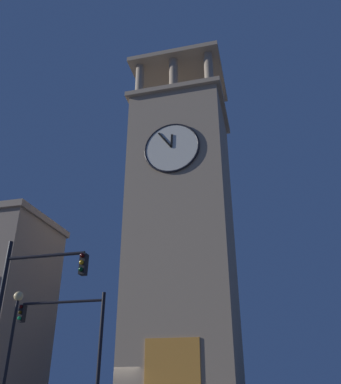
# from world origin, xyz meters

# --- Properties ---
(clocktower) EXTENTS (7.54, 7.24, 28.33)m
(clocktower) POSITION_xyz_m (-3.16, -2.95, 11.70)
(clocktower) COLOR gray
(clocktower) RESTS_ON ground_plane
(traffic_signal_mid) EXTENTS (3.30, 0.41, 6.48)m
(traffic_signal_mid) POSITION_xyz_m (-0.47, 11.28, 4.15)
(traffic_signal_mid) COLOR black
(traffic_signal_mid) RESTS_ON ground_plane
(traffic_signal_far) EXTENTS (4.11, 0.41, 5.24)m
(traffic_signal_far) POSITION_xyz_m (-0.39, 7.39, 3.59)
(traffic_signal_far) COLOR black
(traffic_signal_far) RESTS_ON ground_plane
(street_lamp) EXTENTS (0.44, 0.44, 5.64)m
(street_lamp) POSITION_xyz_m (2.89, 6.78, 3.88)
(street_lamp) COLOR black
(street_lamp) RESTS_ON ground_plane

